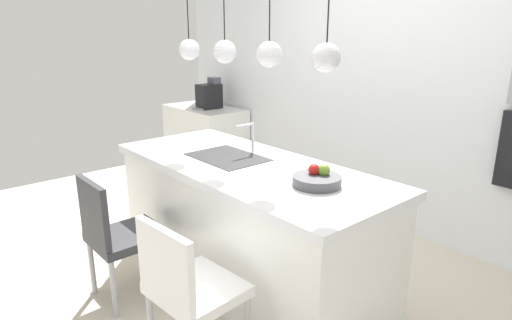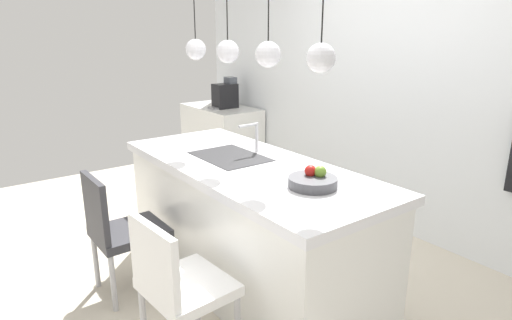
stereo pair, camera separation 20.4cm
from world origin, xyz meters
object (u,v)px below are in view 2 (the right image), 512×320
fruit_bowl (313,181)px  coffee_machine (225,95)px  chair_near (120,228)px  chair_middle (177,283)px

fruit_bowl → coffee_machine: coffee_machine is taller
coffee_machine → chair_near: bearing=-47.4°
coffee_machine → fruit_bowl: bearing=-23.2°
coffee_machine → chair_middle: (2.75, -2.06, -0.50)m
fruit_bowl → chair_near: (-0.99, -0.83, -0.45)m
chair_middle → coffee_machine: bearing=143.1°
fruit_bowl → chair_middle: 0.94m
fruit_bowl → chair_near: bearing=-140.0°
chair_near → chair_middle: size_ratio=1.02×
chair_near → chair_middle: chair_near is taller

